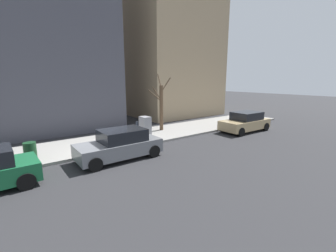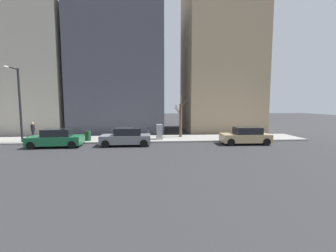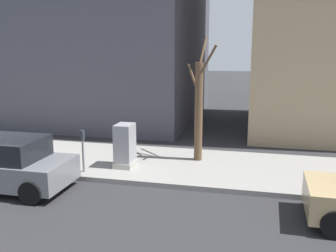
# 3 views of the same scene
# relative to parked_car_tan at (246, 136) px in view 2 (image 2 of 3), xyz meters

# --- Properties ---
(ground_plane) EXTENTS (120.00, 120.00, 0.00)m
(ground_plane) POSITION_rel_parked_car_tan_xyz_m (1.20, 11.22, -0.74)
(ground_plane) COLOR #2B2B2D
(sidewalk) EXTENTS (4.00, 36.00, 0.15)m
(sidewalk) POSITION_rel_parked_car_tan_xyz_m (3.20, 11.22, -0.66)
(sidewalk) COLOR gray
(sidewalk) RESTS_ON ground
(parked_car_tan) EXTENTS (2.03, 4.25, 1.52)m
(parked_car_tan) POSITION_rel_parked_car_tan_xyz_m (0.00, 0.00, 0.00)
(parked_car_tan) COLOR tan
(parked_car_tan) RESTS_ON ground
(parked_car_grey) EXTENTS (1.93, 4.21, 1.52)m
(parked_car_grey) POSITION_rel_parked_car_tan_xyz_m (0.13, 10.50, 0.00)
(parked_car_grey) COLOR slate
(parked_car_grey) RESTS_ON ground
(parked_car_green) EXTENTS (2.05, 4.26, 1.52)m
(parked_car_green) POSITION_rel_parked_car_tan_xyz_m (-0.06, 16.22, 0.00)
(parked_car_green) COLOR #196038
(parked_car_green) RESTS_ON ground
(parking_meter) EXTENTS (0.14, 0.10, 1.35)m
(parking_meter) POSITION_rel_parked_car_tan_xyz_m (1.65, 8.65, 0.24)
(parking_meter) COLOR slate
(parking_meter) RESTS_ON sidewalk
(utility_box) EXTENTS (0.83, 0.61, 1.43)m
(utility_box) POSITION_rel_parked_car_tan_xyz_m (2.50, 7.56, 0.11)
(utility_box) COLOR #A8A399
(utility_box) RESTS_ON sidewalk
(streetlamp) EXTENTS (1.97, 0.32, 6.50)m
(streetlamp) POSITION_rel_parked_car_tan_xyz_m (1.48, 19.88, 3.28)
(streetlamp) COLOR black
(streetlamp) RESTS_ON sidewalk
(bare_tree) EXTENTS (1.48, 1.16, 4.26)m
(bare_tree) POSITION_rel_parked_car_tan_xyz_m (3.82, 5.32, 1.27)
(bare_tree) COLOR brown
(bare_tree) RESTS_ON sidewalk
(trash_bin) EXTENTS (0.56, 0.56, 0.90)m
(trash_bin) POSITION_rel_parked_car_tan_xyz_m (2.10, 14.24, -0.14)
(trash_bin) COLOR #14381E
(trash_bin) RESTS_ON sidewalk
(pedestrian_near_meter) EXTENTS (0.36, 0.36, 1.66)m
(pedestrian_near_meter) POSITION_rel_parked_car_tan_xyz_m (3.02, 19.56, 0.35)
(pedestrian_near_meter) COLOR #1E1E2D
(pedestrian_near_meter) RESTS_ON sidewalk
(office_tower_left) EXTENTS (9.46, 9.46, 26.18)m
(office_tower_left) POSITION_rel_parked_car_tan_xyz_m (11.43, -1.05, 12.35)
(office_tower_left) COLOR tan
(office_tower_left) RESTS_ON ground
(office_block_center) EXTENTS (11.17, 11.17, 15.83)m
(office_block_center) POSITION_rel_parked_car_tan_xyz_m (12.28, 12.39, 7.18)
(office_block_center) COLOR #4C4C56
(office_block_center) RESTS_ON ground
(office_tower_right) EXTENTS (10.80, 10.80, 14.93)m
(office_tower_right) POSITION_rel_parked_car_tan_xyz_m (12.09, 23.91, 6.73)
(office_tower_right) COLOR #BCB29E
(office_tower_right) RESTS_ON ground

